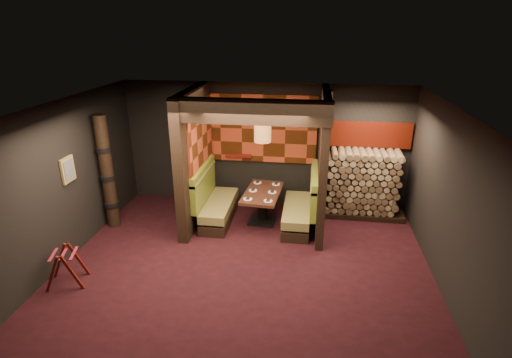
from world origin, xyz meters
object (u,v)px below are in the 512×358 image
at_px(booth_bench_left, 215,203).
at_px(totem_column, 107,173).
at_px(luggage_rack, 66,265).
at_px(pendant_lamp, 263,131).
at_px(booth_bench_right, 302,208).
at_px(firewood_stack, 365,184).
at_px(dining_table, 262,201).

height_order(booth_bench_left, totem_column, totem_column).
bearing_deg(luggage_rack, pendant_lamp, 41.58).
height_order(booth_bench_right, pendant_lamp, pendant_lamp).
distance_m(booth_bench_right, luggage_rack, 4.59).
xyz_separation_m(booth_bench_left, booth_bench_right, (1.89, 0.00, 0.00)).
bearing_deg(totem_column, booth_bench_right, 7.86).
bearing_deg(pendant_lamp, totem_column, -169.80).
bearing_deg(luggage_rack, firewood_stack, 32.64).
bearing_deg(firewood_stack, totem_column, -166.81).
relative_size(booth_bench_left, firewood_stack, 0.92).
height_order(pendant_lamp, luggage_rack, pendant_lamp).
bearing_deg(luggage_rack, dining_table, 42.12).
distance_m(booth_bench_right, totem_column, 4.10).
height_order(dining_table, luggage_rack, dining_table).
bearing_deg(firewood_stack, luggage_rack, -147.36).
xyz_separation_m(booth_bench_right, totem_column, (-3.98, -0.55, 0.79)).
distance_m(booth_bench_right, pendant_lamp, 1.85).
relative_size(pendant_lamp, totem_column, 0.43).
height_order(luggage_rack, totem_column, totem_column).
xyz_separation_m(booth_bench_left, pendant_lamp, (1.04, 0.01, 1.65)).
bearing_deg(totem_column, firewood_stack, 13.19).
distance_m(luggage_rack, firewood_stack, 6.12).
relative_size(pendant_lamp, firewood_stack, 0.59).
height_order(dining_table, firewood_stack, firewood_stack).
distance_m(booth_bench_right, firewood_stack, 1.56).
height_order(booth_bench_right, dining_table, booth_bench_right).
bearing_deg(booth_bench_right, firewood_stack, 27.35).
height_order(booth_bench_left, luggage_rack, booth_bench_left).
bearing_deg(booth_bench_left, pendant_lamp, 0.75).
bearing_deg(booth_bench_right, luggage_rack, -145.61).
bearing_deg(dining_table, pendant_lamp, -90.00).
relative_size(booth_bench_right, firewood_stack, 0.92).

